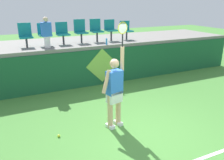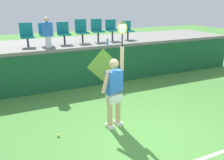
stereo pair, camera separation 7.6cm
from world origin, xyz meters
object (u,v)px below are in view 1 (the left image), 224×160
at_px(tennis_ball, 59,136).
at_px(stadium_chair_1, 45,33).
at_px(water_bottle, 107,42).
at_px(stadium_chair_0, 26,34).
at_px(stadium_chair_4, 96,29).
at_px(spectator_0, 46,32).
at_px(stadium_chair_6, 126,29).
at_px(stadium_chair_5, 111,29).
at_px(stadium_chair_3, 80,30).
at_px(tennis_player, 115,90).
at_px(stadium_chair_2, 63,32).

distance_m(tennis_ball, stadium_chair_1, 4.31).
xyz_separation_m(water_bottle, stadium_chair_0, (-2.70, 0.81, 0.32)).
bearing_deg(stadium_chair_4, stadium_chair_1, -179.80).
height_order(tennis_ball, spectator_0, spectator_0).
height_order(stadium_chair_4, stadium_chair_6, stadium_chair_4).
height_order(tennis_ball, stadium_chair_1, stadium_chair_1).
distance_m(stadium_chair_0, stadium_chair_5, 3.24).
bearing_deg(stadium_chair_5, water_bottle, -123.62).
xyz_separation_m(tennis_ball, water_bottle, (2.57, 3.04, 1.54)).
height_order(stadium_chair_0, stadium_chair_3, stadium_chair_3).
bearing_deg(stadium_chair_0, stadium_chair_3, 0.01).
height_order(stadium_chair_5, spectator_0, spectator_0).
distance_m(tennis_player, stadium_chair_6, 4.70).
xyz_separation_m(water_bottle, stadium_chair_4, (-0.08, 0.81, 0.37)).
height_order(tennis_ball, water_bottle, water_bottle).
distance_m(stadium_chair_2, stadium_chair_3, 0.69).
height_order(water_bottle, stadium_chair_1, stadium_chair_1).
xyz_separation_m(water_bottle, stadium_chair_5, (0.53, 0.80, 0.36)).
distance_m(stadium_chair_0, stadium_chair_6, 3.94).
distance_m(tennis_player, stadium_chair_2, 4.04).
bearing_deg(stadium_chair_2, stadium_chair_3, 0.40).
xyz_separation_m(tennis_ball, stadium_chair_1, (0.52, 3.84, 1.88)).
distance_m(stadium_chair_4, stadium_chair_6, 1.31).
distance_m(stadium_chair_1, stadium_chair_2, 0.65).
bearing_deg(stadium_chair_6, stadium_chair_5, -179.98).
bearing_deg(water_bottle, stadium_chair_1, 158.68).
bearing_deg(tennis_player, stadium_chair_2, 93.32).
height_order(water_bottle, stadium_chair_6, stadium_chair_6).
relative_size(water_bottle, stadium_chair_6, 0.31).
bearing_deg(stadium_chair_3, tennis_ball, -115.71).
height_order(stadium_chair_0, stadium_chair_2, stadium_chair_0).
distance_m(tennis_ball, stadium_chair_5, 5.30).
bearing_deg(stadium_chair_1, stadium_chair_0, 179.19).
xyz_separation_m(tennis_ball, stadium_chair_3, (1.86, 3.85, 1.91)).
bearing_deg(stadium_chair_5, tennis_player, -113.59).
bearing_deg(stadium_chair_1, spectator_0, -90.00).
bearing_deg(stadium_chair_4, spectator_0, -168.31).
distance_m(stadium_chair_1, stadium_chair_3, 1.34).
xyz_separation_m(stadium_chair_1, stadium_chair_2, (0.65, 0.00, -0.01)).
bearing_deg(stadium_chair_3, stadium_chair_6, -0.25).
bearing_deg(stadium_chair_4, stadium_chair_6, -0.27).
bearing_deg(stadium_chair_0, water_bottle, -16.73).
bearing_deg(tennis_player, stadium_chair_6, 58.41).
height_order(stadium_chair_2, stadium_chair_3, stadium_chair_3).
xyz_separation_m(stadium_chair_3, stadium_chair_5, (1.25, -0.01, -0.00)).
relative_size(stadium_chair_2, stadium_chair_4, 0.92).
distance_m(tennis_ball, stadium_chair_6, 5.72).
relative_size(tennis_ball, stadium_chair_3, 0.08).
xyz_separation_m(stadium_chair_1, stadium_chair_6, (3.29, 0.00, -0.03)).
xyz_separation_m(stadium_chair_3, spectator_0, (-1.34, -0.41, 0.05)).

